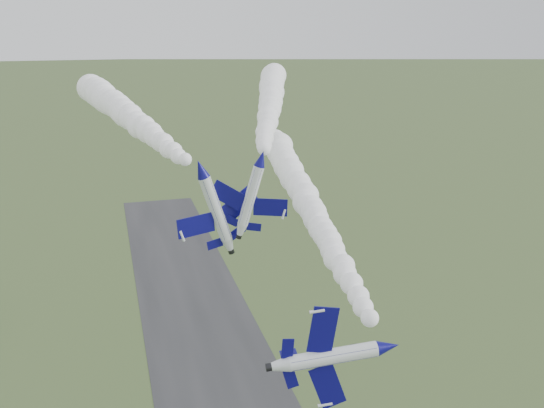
{
  "coord_description": "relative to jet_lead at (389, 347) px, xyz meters",
  "views": [
    {
      "loc": [
        -16.31,
        -53.31,
        62.76
      ],
      "look_at": [
        3.09,
        16.42,
        40.66
      ],
      "focal_mm": 40.0,
      "sensor_mm": 36.0,
      "label": 1
    }
  ],
  "objects": [
    {
      "name": "jet_pair_left",
      "position": [
        -11.56,
        30.86,
        9.91
      ],
      "size": [
        11.37,
        14.04,
        4.57
      ],
      "rotation": [
        0.0,
        -0.32,
        0.21
      ],
      "color": "white"
    },
    {
      "name": "smoke_trail_jet_lead",
      "position": [
        5.23,
        38.75,
        2.24
      ],
      "size": [
        14.09,
        72.78,
        5.29
      ],
      "primitive_type": null,
      "rotation": [
        0.0,
        0.0,
        -0.12
      ],
      "color": "white"
    },
    {
      "name": "smoke_trail_jet_pair_right",
      "position": [
        6.81,
        64.7,
        13.3
      ],
      "size": [
        25.21,
        65.79,
        5.61
      ],
      "primitive_type": null,
      "rotation": [
        0.0,
        0.0,
        -0.3
      ],
      "color": "white"
    },
    {
      "name": "jet_lead",
      "position": [
        0.0,
        0.0,
        0.0
      ],
      "size": [
        4.31,
        12.17,
        10.0
      ],
      "rotation": [
        0.0,
        1.47,
        -0.12
      ],
      "color": "white"
    },
    {
      "name": "jet_pair_right",
      "position": [
        -3.87,
        30.02,
        10.96
      ],
      "size": [
        10.16,
        12.25,
        3.87
      ],
      "rotation": [
        0.0,
        0.28,
        -0.3
      ],
      "color": "white"
    },
    {
      "name": "smoke_trail_jet_pair_left",
      "position": [
        -18.82,
        64.85,
        11.9
      ],
      "size": [
        19.05,
        62.79,
        5.93
      ],
      "primitive_type": null,
      "rotation": [
        0.0,
        0.0,
        0.21
      ],
      "color": "white"
    }
  ]
}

